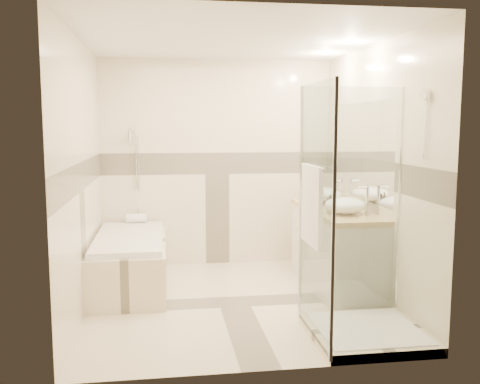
{
  "coord_description": "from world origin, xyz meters",
  "views": [
    {
      "loc": [
        -0.67,
        -5.0,
        1.71
      ],
      "look_at": [
        0.1,
        0.25,
        1.05
      ],
      "focal_mm": 40.0,
      "sensor_mm": 36.0,
      "label": 1
    }
  ],
  "objects": [
    {
      "name": "vessel_sink_far",
      "position": [
        1.1,
        -0.02,
        0.93
      ],
      "size": [
        0.41,
        0.41,
        0.16
      ],
      "primitive_type": "ellipsoid",
      "color": "white",
      "rests_on": "vanity"
    },
    {
      "name": "amenity_bottle_a",
      "position": [
        1.1,
        0.35,
        0.93
      ],
      "size": [
        0.09,
        0.09,
        0.15
      ],
      "primitive_type": "imported",
      "rotation": [
        0.0,
        0.0,
        0.41
      ],
      "color": "black",
      "rests_on": "vanity"
    },
    {
      "name": "bathtub",
      "position": [
        -1.02,
        0.65,
        0.31
      ],
      "size": [
        0.75,
        1.7,
        0.56
      ],
      "color": "beige",
      "rests_on": "ground"
    },
    {
      "name": "room",
      "position": [
        0.06,
        0.01,
        1.26
      ],
      "size": [
        2.82,
        3.02,
        2.52
      ],
      "color": "beige",
      "rests_on": "ground"
    },
    {
      "name": "folded_towels",
      "position": [
        1.1,
        0.94,
        0.89
      ],
      "size": [
        0.17,
        0.27,
        0.08
      ],
      "primitive_type": "cube",
      "rotation": [
        0.0,
        0.0,
        -0.04
      ],
      "color": "white",
      "rests_on": "vanity"
    },
    {
      "name": "shower_enclosure",
      "position": [
        0.83,
        -0.97,
        0.51
      ],
      "size": [
        0.96,
        0.93,
        2.04
      ],
      "color": "beige",
      "rests_on": "ground"
    },
    {
      "name": "rolled_towel",
      "position": [
        -0.98,
        1.39,
        0.61
      ],
      "size": [
        0.23,
        0.11,
        0.11
      ],
      "primitive_type": "cylinder",
      "rotation": [
        0.0,
        1.57,
        0.0
      ],
      "color": "white",
      "rests_on": "bathtub"
    },
    {
      "name": "faucet_far",
      "position": [
        1.32,
        -0.02,
        1.01
      ],
      "size": [
        0.11,
        0.03,
        0.27
      ],
      "color": "silver",
      "rests_on": "vanity"
    },
    {
      "name": "amenity_bottle_b",
      "position": [
        1.1,
        0.45,
        0.92
      ],
      "size": [
        0.13,
        0.13,
        0.13
      ],
      "primitive_type": "imported",
      "rotation": [
        0.0,
        0.0,
        0.29
      ],
      "color": "black",
      "rests_on": "vanity"
    },
    {
      "name": "vanity",
      "position": [
        1.12,
        0.3,
        0.43
      ],
      "size": [
        0.58,
        1.62,
        0.85
      ],
      "color": "silver",
      "rests_on": "ground"
    },
    {
      "name": "faucet_near",
      "position": [
        1.32,
        0.76,
        1.0
      ],
      "size": [
        0.11,
        0.03,
        0.26
      ],
      "color": "silver",
      "rests_on": "vanity"
    },
    {
      "name": "vessel_sink_near",
      "position": [
        1.1,
        0.76,
        0.94
      ],
      "size": [
        0.43,
        0.43,
        0.17
      ],
      "primitive_type": "ellipsoid",
      "color": "white",
      "rests_on": "vanity"
    }
  ]
}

